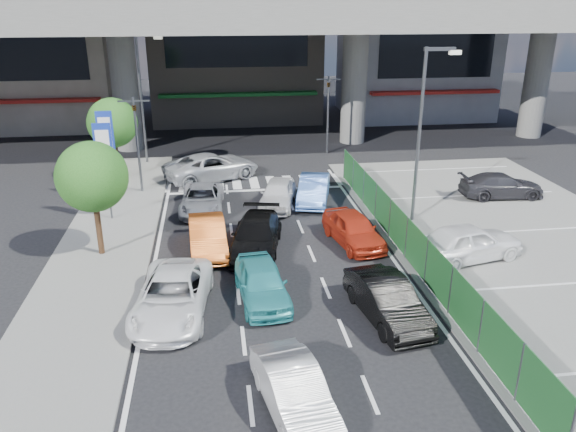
{
  "coord_description": "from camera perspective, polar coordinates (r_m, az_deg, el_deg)",
  "views": [
    {
      "loc": [
        -2.24,
        -17.88,
        9.87
      ],
      "look_at": [
        0.66,
        3.33,
        1.6
      ],
      "focal_mm": 35.0,
      "sensor_mm": 36.0,
      "label": 1
    }
  ],
  "objects": [
    {
      "name": "ground",
      "position": [
        20.54,
        -0.57,
        -7.6
      ],
      "size": [
        120.0,
        120.0,
        0.0
      ],
      "primitive_type": "plane",
      "color": "black",
      "rests_on": "ground"
    },
    {
      "name": "parking_lot",
      "position": [
        25.83,
        23.85,
        -3.2
      ],
      "size": [
        12.0,
        28.0,
        0.06
      ],
      "primitive_type": "cube",
      "color": "slate",
      "rests_on": "ground"
    },
    {
      "name": "sidewalk_left",
      "position": [
        24.44,
        -18.35,
        -3.69
      ],
      "size": [
        4.0,
        30.0,
        0.12
      ],
      "primitive_type": "cube",
      "color": "slate",
      "rests_on": "ground"
    },
    {
      "name": "fence_run",
      "position": [
        22.22,
        12.8,
        -3.26
      ],
      "size": [
        0.16,
        22.0,
        1.8
      ],
      "primitive_type": null,
      "color": "#1C5425",
      "rests_on": "ground"
    },
    {
      "name": "expressway",
      "position": [
        39.95,
        -4.84,
        19.46
      ],
      "size": [
        64.0,
        14.0,
        10.75
      ],
      "color": "#63635E",
      "rests_on": "ground"
    },
    {
      "name": "building_west",
      "position": [
        51.82,
        -24.1,
        15.64
      ],
      "size": [
        12.0,
        10.9,
        13.0
      ],
      "color": "gray",
      "rests_on": "ground"
    },
    {
      "name": "building_center",
      "position": [
        50.95,
        -5.53,
        18.35
      ],
      "size": [
        14.0,
        10.9,
        15.0
      ],
      "color": "gray",
      "rests_on": "ground"
    },
    {
      "name": "building_east",
      "position": [
        53.21,
        12.82,
        16.45
      ],
      "size": [
        12.0,
        10.9,
        12.0
      ],
      "color": "gray",
      "rests_on": "ground"
    },
    {
      "name": "traffic_light_left",
      "position": [
        30.72,
        -15.24,
        9.25
      ],
      "size": [
        1.6,
        1.24,
        5.2
      ],
      "color": "#595B60",
      "rests_on": "ground"
    },
    {
      "name": "traffic_light_right",
      "position": [
        38.14,
        4.12,
        12.12
      ],
      "size": [
        1.6,
        1.24,
        5.2
      ],
      "color": "#595B60",
      "rests_on": "ground"
    },
    {
      "name": "street_lamp_right",
      "position": [
        26.17,
        13.65,
        9.29
      ],
      "size": [
        1.65,
        0.22,
        8.0
      ],
      "color": "#595B60",
      "rests_on": "ground"
    },
    {
      "name": "street_lamp_left",
      "position": [
        36.47,
        -14.48,
        12.43
      ],
      "size": [
        1.65,
        0.22,
        8.0
      ],
      "color": "#595B60",
      "rests_on": "ground"
    },
    {
      "name": "signboard_near",
      "position": [
        27.21,
        -18.11,
        5.58
      ],
      "size": [
        0.8,
        0.14,
        4.7
      ],
      "color": "#595B60",
      "rests_on": "ground"
    },
    {
      "name": "signboard_far",
      "position": [
        30.14,
        -17.95,
        7.04
      ],
      "size": [
        0.8,
        0.14,
        4.7
      ],
      "color": "#595B60",
      "rests_on": "ground"
    },
    {
      "name": "tree_near",
      "position": [
        23.31,
        -19.28,
        3.76
      ],
      "size": [
        2.8,
        2.8,
        4.8
      ],
      "color": "#382314",
      "rests_on": "ground"
    },
    {
      "name": "tree_far",
      "position": [
        33.48,
        -17.4,
        9.0
      ],
      "size": [
        2.8,
        2.8,
        4.8
      ],
      "color": "#382314",
      "rests_on": "ground"
    },
    {
      "name": "hatch_white_back_mid",
      "position": [
        14.84,
        0.65,
        -17.38
      ],
      "size": [
        2.05,
        4.06,
        1.28
      ],
      "primitive_type": "imported",
      "rotation": [
        0.0,
        0.0,
        0.19
      ],
      "color": "silver",
      "rests_on": "ground"
    },
    {
      "name": "sedan_white_mid_left",
      "position": [
        19.21,
        -11.66,
        -7.92
      ],
      "size": [
        2.81,
        5.18,
        1.38
      ],
      "primitive_type": "imported",
      "rotation": [
        0.0,
        0.0,
        -0.11
      ],
      "color": "white",
      "rests_on": "ground"
    },
    {
      "name": "taxi_teal_mid",
      "position": [
        19.67,
        -2.67,
        -6.76
      ],
      "size": [
        1.93,
        4.11,
        1.36
      ],
      "primitive_type": "imported",
      "rotation": [
        0.0,
        0.0,
        0.08
      ],
      "color": "teal",
      "rests_on": "ground"
    },
    {
      "name": "hatch_black_mid_right",
      "position": [
        18.82,
        10.02,
        -8.44
      ],
      "size": [
        2.08,
        4.36,
        1.38
      ],
      "primitive_type": "imported",
      "rotation": [
        0.0,
        0.0,
        0.15
      ],
      "color": "black",
      "rests_on": "ground"
    },
    {
      "name": "taxi_orange_left",
      "position": [
        23.6,
        -8.19,
        -2.01
      ],
      "size": [
        1.69,
        4.26,
        1.38
      ],
      "primitive_type": "imported",
      "rotation": [
        0.0,
        0.0,
        0.05
      ],
      "color": "orange",
      "rests_on": "ground"
    },
    {
      "name": "sedan_black_mid",
      "position": [
        23.39,
        -3.28,
        -2.03
      ],
      "size": [
        2.83,
        5.03,
        1.38
      ],
      "primitive_type": "imported",
      "rotation": [
        0.0,
        0.0,
        -0.2
      ],
      "color": "black",
      "rests_on": "ground"
    },
    {
      "name": "taxi_orange_right",
      "position": [
        24.21,
        6.67,
        -1.32
      ],
      "size": [
        2.34,
        4.28,
        1.38
      ],
      "primitive_type": "imported",
      "rotation": [
        0.0,
        0.0,
        0.18
      ],
      "color": "red",
      "rests_on": "ground"
    },
    {
      "name": "wagon_silver_front_left",
      "position": [
        28.19,
        -8.73,
        1.7
      ],
      "size": [
        2.28,
        4.53,
        1.23
      ],
      "primitive_type": "imported",
      "rotation": [
        0.0,
        0.0,
        -0.06
      ],
      "color": "#A6A7AD",
      "rests_on": "ground"
    },
    {
      "name": "sedan_white_front_mid",
      "position": [
        28.45,
        -1.04,
        2.27
      ],
      "size": [
        2.57,
        4.28,
        1.36
      ],
      "primitive_type": "imported",
      "rotation": [
        0.0,
        0.0,
        -0.26
      ],
      "color": "silver",
      "rests_on": "ground"
    },
    {
      "name": "kei_truck_front_right",
      "position": [
        29.11,
        2.62,
        2.71
      ],
      "size": [
        2.45,
        4.42,
        1.38
      ],
      "primitive_type": "imported",
      "rotation": [
        0.0,
        0.0,
        -0.25
      ],
      "color": "#4E7CD4",
      "rests_on": "ground"
    },
    {
      "name": "crossing_wagon_silver",
      "position": [
        33.18,
        -7.75,
        5.0
      ],
      "size": [
        6.1,
        4.65,
        1.54
      ],
      "primitive_type": "imported",
      "rotation": [
        0.0,
        0.0,
        2.0
      ],
      "color": "#A4A6AB",
      "rests_on": "ground"
    },
    {
      "name": "parked_sedan_white",
      "position": [
        23.58,
        17.87,
        -2.53
      ],
      "size": [
        4.77,
        2.78,
        1.53
      ],
      "primitive_type": "imported",
      "rotation": [
        0.0,
        0.0,
        1.8
      ],
      "color": "white",
      "rests_on": "parking_lot"
    },
    {
      "name": "parked_sedan_dgrey",
      "position": [
        31.77,
        20.86,
        2.92
      ],
      "size": [
        4.48,
        2.03,
        1.27
      ],
      "primitive_type": "imported",
      "rotation": [
        0.0,
        0.0,
        1.51
      ],
      "color": "#2D2C31",
      "rests_on": "parking_lot"
    },
    {
      "name": "traffic_cone",
      "position": [
        24.62,
        12.49,
        -2.09
      ],
      "size": [
        0.35,
        0.35,
        0.64
      ],
      "primitive_type": "cone",
      "rotation": [
        0.0,
        0.0,
        -0.09
      ],
      "color": "#FE520E",
      "rests_on": "parking_lot"
    }
  ]
}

